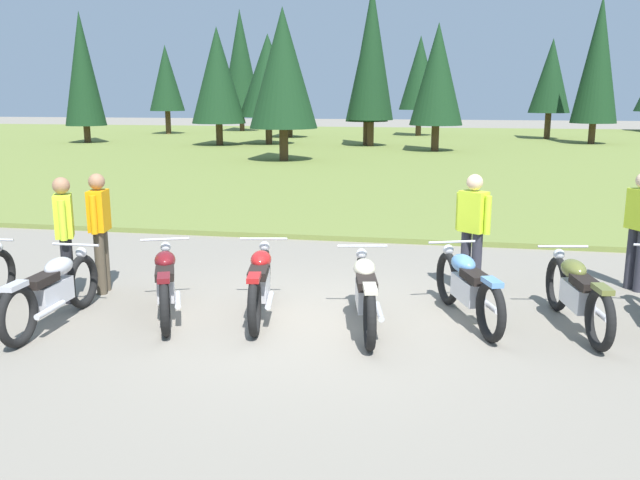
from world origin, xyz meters
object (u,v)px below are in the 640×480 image
Objects in this scene: rider_near_row_end at (640,224)px; rider_with_back_turned at (473,227)px; motorcycle_sky_blue at (467,286)px; motorcycle_olive at (577,293)px; motorcycle_red at (260,282)px; motorcycle_cream at (365,292)px; rider_in_hivis_vest at (65,232)px; motorcycle_maroon at (166,282)px; rider_checking_bike at (100,226)px; motorcycle_silver at (53,290)px.

rider_with_back_turned is at bearing -164.69° from rider_near_row_end.
motorcycle_sky_blue is 1.26m from motorcycle_olive.
motorcycle_red is at bearing -176.06° from motorcycle_olive.
rider_with_back_turned is at bearing 52.45° from motorcycle_cream.
rider_in_hivis_vest is (-5.21, -0.17, 0.51)m from motorcycle_sky_blue.
motorcycle_maroon is at bearing -158.95° from rider_near_row_end.
rider_checking_bike is (-2.45, 0.58, 0.51)m from motorcycle_red.
rider_near_row_end is 7.83m from rider_in_hivis_vest.
motorcycle_silver is 1.05× the size of motorcycle_sky_blue.
rider_checking_bike reaches higher than motorcycle_red.
motorcycle_maroon and motorcycle_sky_blue have the same top height.
motorcycle_olive is (3.78, 0.26, 0.00)m from motorcycle_red.
rider_with_back_turned is at bearing 24.57° from motorcycle_silver.
rider_in_hivis_vest is (-6.47, -0.14, 0.51)m from motorcycle_olive.
motorcycle_sky_blue is at bearing 12.62° from motorcycle_silver.
motorcycle_olive is 6.26m from rider_checking_bike.
motorcycle_maroon is 0.95× the size of motorcycle_red.
rider_with_back_turned is (0.07, 1.17, 0.51)m from motorcycle_sky_blue.
rider_checking_bike reaches higher than motorcycle_olive.
motorcycle_red is at bearing -173.39° from motorcycle_sky_blue.
rider_with_back_turned reaches higher than motorcycle_olive.
motorcycle_silver is 4.98m from motorcycle_sky_blue.
motorcycle_maroon is 0.95× the size of motorcycle_olive.
rider_in_hivis_vest is at bearing 167.10° from motorcycle_maroon.
motorcycle_sky_blue is 1.20× the size of rider_in_hivis_vest.
motorcycle_maroon is at bearing -155.63° from rider_with_back_turned.
motorcycle_olive is at bearing 3.94° from motorcycle_red.
rider_near_row_end is 1.00× the size of rider_in_hivis_vest.
rider_near_row_end is 1.00× the size of rider_with_back_turned.
motorcycle_red is (2.33, 0.80, 0.00)m from motorcycle_silver.
rider_checking_bike is 1.00× the size of rider_with_back_turned.
motorcycle_sky_blue is 1.20× the size of rider_checking_bike.
rider_near_row_end is at bearing 37.19° from motorcycle_sky_blue.
motorcycle_maroon is at bearing -178.81° from motorcycle_cream.
motorcycle_silver is 2.47m from motorcycle_red.
motorcycle_sky_blue is at bearing 6.61° from motorcycle_red.
rider_in_hivis_vest is at bearing -165.43° from rider_near_row_end.
motorcycle_cream is 1.00× the size of motorcycle_olive.
motorcycle_cream is at bearing -169.70° from motorcycle_olive.
rider_near_row_end reaches higher than motorcycle_sky_blue.
rider_checking_bike is (-3.78, 0.77, 0.51)m from motorcycle_cream.
motorcycle_cream is at bearing 1.19° from motorcycle_maroon.
motorcycle_maroon is at bearing -168.35° from motorcycle_red.
motorcycle_silver is at bearing -68.74° from rider_in_hivis_vest.
rider_near_row_end is 2.38m from rider_with_back_turned.
motorcycle_silver and motorcycle_sky_blue have the same top height.
rider_near_row_end is at bearing 21.75° from motorcycle_silver.
rider_with_back_turned is at bearing 9.86° from rider_checking_bike.
motorcycle_olive is at bearing 5.76° from motorcycle_maroon.
motorcycle_maroon is 1.18× the size of rider_in_hivis_vest.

